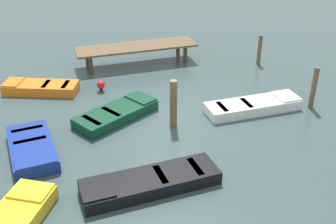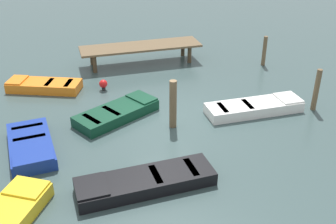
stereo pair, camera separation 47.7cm
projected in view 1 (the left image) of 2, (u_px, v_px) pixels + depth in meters
ground_plane at (168, 120)px, 15.38m from camera, size 80.00×80.00×0.00m
dock_segment at (136, 48)px, 20.18m from camera, size 6.01×1.71×0.95m
rowboat_orange at (40, 87)px, 17.51m from camera, size 3.29×2.24×0.46m
rowboat_black at (150, 182)px, 11.70m from camera, size 4.04×1.27×0.46m
rowboat_blue at (32, 148)px, 13.27m from camera, size 1.56×3.00×0.46m
rowboat_white at (253, 106)px, 15.97m from camera, size 3.82×1.22×0.46m
rowboat_dark_green at (117, 113)px, 15.41m from camera, size 3.49×2.63×0.46m
mooring_piling_near_right at (173, 104)px, 14.55m from camera, size 0.26×0.26×1.83m
mooring_piling_mid_left at (314, 88)px, 15.95m from camera, size 0.20×0.20×1.70m
mooring_piling_center at (260, 50)px, 20.23m from camera, size 0.19×0.19×1.48m
marker_buoy at (101, 85)px, 17.55m from camera, size 0.36×0.36×0.48m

